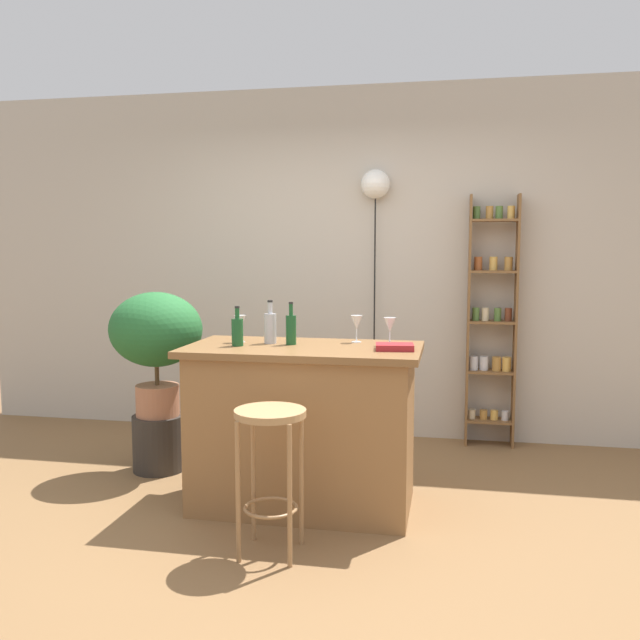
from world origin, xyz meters
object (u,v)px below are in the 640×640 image
(wine_glass_right, at_px, (357,323))
(cookbook, at_px, (395,347))
(wine_glass_left, at_px, (240,323))
(bar_stool, at_px, (270,446))
(bottle_soda_blue, at_px, (291,329))
(wine_glass_center, at_px, (390,326))
(plant_stool, at_px, (159,443))
(spice_shelf, at_px, (492,321))
(bottle_vinegar, at_px, (237,331))
(potted_plant, at_px, (156,336))
(pendant_globe_light, at_px, (375,187))
(bottle_spirits_clear, at_px, (270,327))

(wine_glass_right, bearing_deg, cookbook, -46.78)
(wine_glass_left, distance_m, cookbook, 0.96)
(bar_stool, height_order, cookbook, cookbook)
(bottle_soda_blue, height_order, wine_glass_center, bottle_soda_blue)
(plant_stool, bearing_deg, wine_glass_left, -25.97)
(spice_shelf, distance_m, bottle_vinegar, 2.18)
(potted_plant, relative_size, wine_glass_left, 5.17)
(wine_glass_left, bearing_deg, plant_stool, 154.03)
(wine_glass_right, distance_m, pendant_globe_light, 1.61)
(bar_stool, bearing_deg, wine_glass_center, 56.69)
(bottle_spirits_clear, bearing_deg, spice_shelf, 46.03)
(plant_stool, xyz_separation_m, wine_glass_right, (1.40, -0.21, 0.88))
(wine_glass_left, bearing_deg, wine_glass_center, 2.48)
(plant_stool, distance_m, potted_plant, 0.74)
(plant_stool, relative_size, wine_glass_right, 2.34)
(potted_plant, bearing_deg, bar_stool, -44.76)
(bar_stool, distance_m, bottle_vinegar, 0.85)
(bar_stool, xyz_separation_m, cookbook, (0.56, 0.60, 0.43))
(bar_stool, bearing_deg, bottle_vinegar, 121.13)
(bottle_vinegar, bearing_deg, potted_plant, 146.10)
(spice_shelf, distance_m, potted_plant, 2.50)
(plant_stool, xyz_separation_m, wine_glass_left, (0.71, -0.34, 0.88))
(spice_shelf, distance_m, wine_glass_left, 2.10)
(wine_glass_left, bearing_deg, bottle_vinegar, -77.97)
(pendant_globe_light, bearing_deg, spice_shelf, -3.15)
(plant_stool, height_order, cookbook, cookbook)
(wine_glass_center, bearing_deg, pendant_globe_light, 100.13)
(wine_glass_right, height_order, pendant_globe_light, pendant_globe_light)
(bottle_spirits_clear, bearing_deg, wine_glass_left, 176.38)
(wine_glass_center, xyz_separation_m, wine_glass_right, (-0.21, 0.09, 0.00))
(bottle_soda_blue, xyz_separation_m, wine_glass_right, (0.37, 0.17, 0.02))
(spice_shelf, distance_m, wine_glass_center, 1.52)
(plant_stool, height_order, potted_plant, potted_plant)
(wine_glass_center, height_order, wine_glass_right, same)
(bottle_spirits_clear, bearing_deg, plant_stool, 158.37)
(wine_glass_right, relative_size, cookbook, 0.78)
(bottle_soda_blue, height_order, wine_glass_left, bottle_soda_blue)
(bar_stool, distance_m, bottle_spirits_clear, 0.91)
(potted_plant, relative_size, wine_glass_center, 5.17)
(wine_glass_left, bearing_deg, bottle_spirits_clear, -3.62)
(bottle_vinegar, xyz_separation_m, bottle_spirits_clear, (0.16, 0.14, 0.01))
(cookbook, bearing_deg, pendant_globe_light, 93.79)
(spice_shelf, relative_size, wine_glass_center, 11.74)
(plant_stool, xyz_separation_m, pendant_globe_light, (1.36, 1.11, 1.81))
(bar_stool, height_order, bottle_soda_blue, bottle_soda_blue)
(bottle_soda_blue, bearing_deg, spice_shelf, 49.48)
(bottle_soda_blue, relative_size, wine_glass_center, 1.54)
(bar_stool, relative_size, bottle_spirits_clear, 2.84)
(wine_glass_center, bearing_deg, wine_glass_left, -177.52)
(potted_plant, height_order, cookbook, potted_plant)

